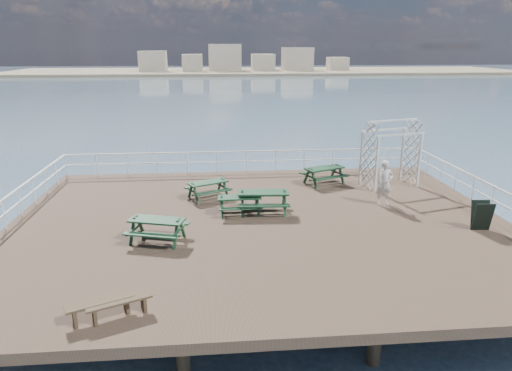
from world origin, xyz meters
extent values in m
cube|color=brown|center=(0.00, 0.00, -0.15)|extent=(18.00, 14.00, 0.30)
plane|color=#435A70|center=(0.00, 40.00, -2.00)|extent=(300.00, 300.00, 0.00)
cube|color=tan|center=(15.00, 135.00, -1.60)|extent=(160.00, 40.00, 0.80)
cube|color=beige|center=(-20.00, 132.00, 1.80)|extent=(8.00, 8.00, 6.00)
cube|color=beige|center=(-8.00, 132.00, 1.30)|extent=(6.00, 8.00, 5.00)
cube|color=beige|center=(2.00, 132.00, 2.80)|extent=(10.00, 8.00, 8.00)
cube|color=beige|center=(14.00, 132.00, 1.30)|extent=(7.00, 8.00, 5.00)
cube|color=beige|center=(25.00, 132.00, 2.30)|extent=(9.00, 8.00, 7.00)
cube|color=beige|center=(38.00, 132.00, 0.80)|extent=(6.00, 8.00, 4.00)
cylinder|color=brown|center=(-7.50, 5.50, -1.35)|extent=(0.36, 0.36, 2.10)
cylinder|color=brown|center=(7.50, 5.50, -1.35)|extent=(0.36, 0.36, 2.10)
cube|color=white|center=(0.00, 6.85, 1.05)|extent=(17.70, 0.07, 0.07)
cube|color=white|center=(0.00, 6.85, 0.55)|extent=(17.70, 0.05, 0.05)
cylinder|color=white|center=(-8.85, 6.85, 0.55)|extent=(0.05, 0.05, 1.10)
cube|color=white|center=(-8.85, 0.00, 1.05)|extent=(0.07, 13.70, 0.07)
cube|color=white|center=(-8.85, 0.00, 0.55)|extent=(0.05, 13.70, 0.05)
cube|color=white|center=(8.85, 0.00, 1.05)|extent=(0.07, 13.70, 0.07)
cube|color=white|center=(8.85, 0.00, 0.55)|extent=(0.05, 13.70, 0.05)
cube|color=#13341D|center=(-1.89, 2.86, 0.67)|extent=(1.75, 1.30, 0.05)
cube|color=#13341D|center=(-2.13, 3.35, 0.41)|extent=(1.56, 0.93, 0.05)
cube|color=#13341D|center=(-1.64, 2.37, 0.41)|extent=(1.56, 0.93, 0.05)
cube|color=#13341D|center=(-2.50, 2.56, 0.39)|extent=(0.65, 1.21, 0.05)
cube|color=#13341D|center=(-1.28, 3.16, 0.39)|extent=(0.65, 1.21, 0.05)
cube|color=#13341D|center=(-2.62, 2.80, 0.35)|extent=(0.27, 0.45, 0.80)
cube|color=#13341D|center=(-2.38, 2.31, 0.35)|extent=(0.27, 0.45, 0.80)
cube|color=#13341D|center=(-1.40, 3.41, 0.35)|extent=(0.27, 0.45, 0.80)
cube|color=#13341D|center=(-1.16, 2.92, 0.35)|extent=(0.27, 0.45, 0.80)
cube|color=#13341D|center=(-1.89, 2.86, 0.23)|extent=(1.33, 0.72, 0.05)
cube|color=#13341D|center=(0.23, 0.94, 0.79)|extent=(1.96, 0.87, 0.06)
cube|color=#13341D|center=(0.27, 1.58, 0.48)|extent=(1.93, 0.39, 0.05)
cube|color=#13341D|center=(0.19, 0.30, 0.48)|extent=(1.93, 0.39, 0.05)
cube|color=#13341D|center=(-0.56, 0.99, 0.46)|extent=(0.18, 1.54, 0.06)
cube|color=#13341D|center=(1.03, 0.89, 0.46)|extent=(0.18, 1.54, 0.06)
cube|color=#13341D|center=(-0.54, 1.31, 0.40)|extent=(0.12, 0.55, 0.93)
cube|color=#13341D|center=(-0.58, 0.67, 0.40)|extent=(0.12, 0.55, 0.93)
cube|color=#13341D|center=(1.05, 1.21, 0.40)|extent=(0.12, 0.55, 0.93)
cube|color=#13341D|center=(1.01, 0.57, 0.40)|extent=(0.12, 0.55, 0.93)
cube|color=#13341D|center=(0.23, 0.94, 0.27)|extent=(1.70, 0.20, 0.06)
cube|color=#13341D|center=(3.42, 4.44, 0.74)|extent=(1.94, 1.33, 0.06)
cube|color=#13341D|center=(3.20, 5.00, 0.45)|extent=(1.77, 0.91, 0.05)
cube|color=#13341D|center=(3.65, 3.88, 0.45)|extent=(1.77, 0.91, 0.05)
cube|color=#13341D|center=(2.72, 4.16, 0.43)|extent=(0.62, 1.38, 0.06)
cube|color=#13341D|center=(4.12, 4.72, 0.43)|extent=(0.62, 1.38, 0.06)
cube|color=#13341D|center=(2.61, 4.44, 0.38)|extent=(0.27, 0.51, 0.88)
cube|color=#13341D|center=(2.83, 3.88, 0.38)|extent=(0.27, 0.51, 0.88)
cube|color=#13341D|center=(4.01, 5.00, 0.38)|extent=(0.27, 0.51, 0.88)
cube|color=#13341D|center=(4.23, 4.44, 0.38)|extent=(0.27, 0.51, 0.88)
cube|color=#13341D|center=(3.42, 4.44, 0.25)|extent=(1.52, 0.67, 0.06)
cube|color=#13341D|center=(-3.48, -1.46, 0.73)|extent=(1.89, 1.15, 0.06)
cube|color=#13341D|center=(-3.32, -0.89, 0.44)|extent=(1.76, 0.73, 0.05)
cube|color=#13341D|center=(-3.65, -2.02, 0.44)|extent=(1.76, 0.73, 0.05)
cube|color=#13341D|center=(-4.19, -1.25, 0.42)|extent=(0.47, 1.39, 0.06)
cube|color=#13341D|center=(-2.77, -1.66, 0.42)|extent=(0.47, 1.39, 0.06)
cube|color=#13341D|center=(-4.11, -0.97, 0.37)|extent=(0.22, 0.51, 0.86)
cube|color=#13341D|center=(-4.27, -1.53, 0.37)|extent=(0.22, 0.51, 0.86)
cube|color=#13341D|center=(-2.69, -1.38, 0.37)|extent=(0.22, 0.51, 0.86)
cube|color=#13341D|center=(-2.86, -1.94, 0.37)|extent=(0.22, 0.51, 0.86)
cube|color=#13341D|center=(-3.48, -1.46, 0.25)|extent=(1.53, 0.51, 0.06)
cube|color=#13341D|center=(-0.69, 0.84, 0.66)|extent=(1.63, 0.68, 0.05)
cube|color=#13341D|center=(-0.70, 1.37, 0.40)|extent=(1.61, 0.28, 0.04)
cube|color=#13341D|center=(-0.67, 0.30, 0.40)|extent=(1.61, 0.28, 0.04)
cube|color=#13341D|center=(-1.36, 0.81, 0.38)|extent=(0.12, 1.30, 0.05)
cube|color=#13341D|center=(-0.02, 0.86, 0.38)|extent=(0.12, 1.30, 0.05)
cube|color=#13341D|center=(-1.36, 1.08, 0.34)|extent=(0.09, 0.46, 0.78)
cube|color=#13341D|center=(-1.35, 0.55, 0.34)|extent=(0.09, 0.46, 0.78)
cube|color=#13341D|center=(-0.03, 1.13, 0.34)|extent=(0.09, 0.46, 0.78)
cube|color=#13341D|center=(-0.01, 0.59, 0.34)|extent=(0.09, 0.46, 0.78)
cube|color=#13341D|center=(-0.69, 0.84, 0.22)|extent=(1.43, 0.12, 0.05)
cube|color=brown|center=(-4.29, -5.80, 0.42)|extent=(1.57, 0.98, 0.06)
cube|color=brown|center=(-4.83, -6.04, 0.19)|extent=(0.21, 0.33, 0.39)
cube|color=brown|center=(-3.76, -5.56, 0.19)|extent=(0.21, 0.33, 0.39)
cube|color=brown|center=(-3.87, -5.80, 0.41)|extent=(1.53, 0.93, 0.06)
cube|color=brown|center=(-4.39, -6.03, 0.19)|extent=(0.20, 0.33, 0.38)
cube|color=brown|center=(-3.35, -5.57, 0.19)|extent=(0.20, 0.33, 0.38)
cube|color=white|center=(5.34, 3.00, 1.21)|extent=(0.11, 0.11, 2.43)
cube|color=white|center=(5.03, 4.17, 1.21)|extent=(0.11, 0.11, 2.43)
cube|color=white|center=(7.50, 3.56, 1.21)|extent=(0.11, 0.11, 2.43)
cube|color=white|center=(7.19, 4.74, 1.21)|extent=(0.11, 0.11, 2.43)
cube|color=white|center=(6.42, 3.28, 2.47)|extent=(2.37, 0.70, 0.08)
cube|color=white|center=(6.11, 4.46, 2.47)|extent=(2.37, 0.70, 0.08)
cube|color=white|center=(6.27, 3.87, 2.99)|extent=(2.37, 0.69, 0.07)
cube|color=black|center=(7.52, -1.60, 0.51)|extent=(0.65, 0.32, 1.04)
cube|color=black|center=(7.54, -1.39, 0.51)|extent=(0.65, 0.32, 1.04)
imported|color=silver|center=(5.12, 1.36, 0.91)|extent=(0.71, 0.51, 1.82)
camera|label=1|loc=(-1.52, -15.42, 6.09)|focal=32.00mm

